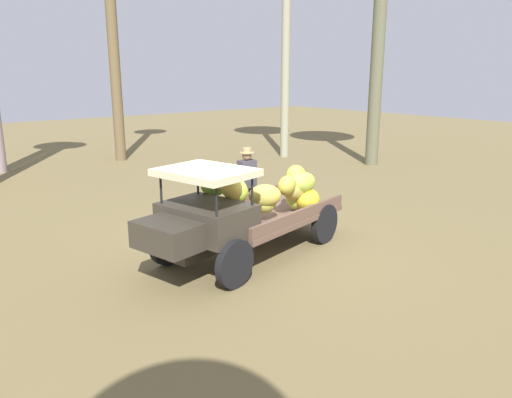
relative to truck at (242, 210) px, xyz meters
The scene contains 3 objects.
ground_plane 1.17m from the truck, 141.39° to the right, with size 60.00×60.00×0.00m, color brown.
truck is the anchor object (origin of this frame).
farmer 2.30m from the truck, 130.79° to the right, with size 0.53×0.47×1.76m.
Camera 1 is at (5.92, 7.38, 3.42)m, focal length 34.60 mm.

